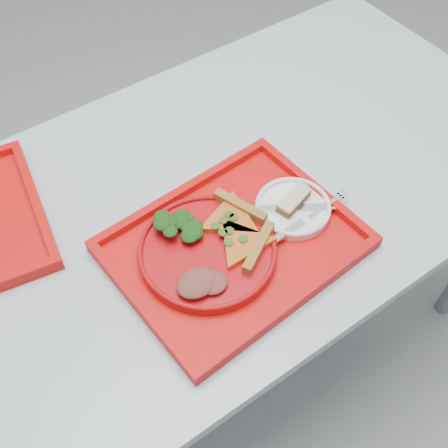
% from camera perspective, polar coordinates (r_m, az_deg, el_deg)
% --- Properties ---
extents(ground, '(10.00, 10.00, 0.00)m').
position_cam_1_polar(ground, '(1.81, -1.63, -12.74)').
color(ground, gray).
rests_on(ground, ground).
extents(table, '(1.60, 0.80, 0.75)m').
position_cam_1_polar(table, '(1.23, -2.34, 0.47)').
color(table, '#9FAAB2').
rests_on(table, ground).
extents(tray_main, '(0.47, 0.38, 0.01)m').
position_cam_1_polar(tray_main, '(1.09, 1.03, -2.33)').
color(tray_main, red).
rests_on(tray_main, table).
extents(dinner_plate, '(0.26, 0.26, 0.02)m').
position_cam_1_polar(dinner_plate, '(1.06, -1.69, -2.91)').
color(dinner_plate, '#AC0B0F').
rests_on(dinner_plate, tray_main).
extents(side_plate, '(0.15, 0.15, 0.01)m').
position_cam_1_polar(side_plate, '(1.13, 6.99, 1.52)').
color(side_plate, white).
rests_on(side_plate, tray_main).
extents(pizza_slice_a, '(0.16, 0.17, 0.02)m').
position_cam_1_polar(pizza_slice_a, '(1.05, 1.88, -1.77)').
color(pizza_slice_a, orange).
rests_on(pizza_slice_a, dinner_plate).
extents(pizza_slice_b, '(0.16, 0.15, 0.02)m').
position_cam_1_polar(pizza_slice_b, '(1.09, 0.69, 0.69)').
color(pizza_slice_b, orange).
rests_on(pizza_slice_b, dinner_plate).
extents(salad_heap, '(0.08, 0.07, 0.04)m').
position_cam_1_polar(salad_heap, '(1.07, -4.47, 0.04)').
color(salad_heap, black).
rests_on(salad_heap, dinner_plate).
extents(meat_portion, '(0.08, 0.06, 0.02)m').
position_cam_1_polar(meat_portion, '(1.00, -2.79, -6.01)').
color(meat_portion, brown).
rests_on(meat_portion, dinner_plate).
extents(dessert_bar, '(0.08, 0.05, 0.02)m').
position_cam_1_polar(dessert_bar, '(1.13, 7.10, 2.41)').
color(dessert_bar, '#482F18').
rests_on(dessert_bar, side_plate).
extents(knife, '(0.17, 0.11, 0.01)m').
position_cam_1_polar(knife, '(1.13, 7.70, 1.72)').
color(knife, silver).
rests_on(knife, side_plate).
extents(fork, '(0.19, 0.03, 0.01)m').
position_cam_1_polar(fork, '(1.11, 8.57, 0.68)').
color(fork, silver).
rests_on(fork, side_plate).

